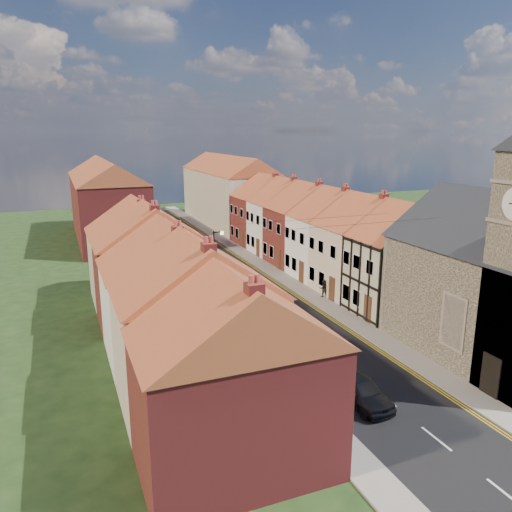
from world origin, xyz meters
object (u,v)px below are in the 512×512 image
(church, at_px, (507,269))
(car_near, at_px, (360,390))
(car_distant, at_px, (148,220))
(car_far, at_px, (166,236))
(car_mid, at_px, (199,267))
(lamppost, at_px, (215,262))
(pedestrian_left, at_px, (300,389))
(pedestrian_right, at_px, (323,288))

(church, xyz_separation_m, car_near, (-10.88, -1.23, -5.13))
(church, xyz_separation_m, car_distant, (-11.92, 55.36, -5.22))
(car_distant, bearing_deg, car_far, -102.38)
(car_mid, bearing_deg, lamppost, -107.00)
(car_mid, distance_m, pedestrian_left, 25.93)
(car_near, distance_m, car_mid, 26.75)
(car_near, xyz_separation_m, pedestrian_right, (6.62, 15.68, 0.13))
(car_mid, relative_size, car_distant, 1.01)
(pedestrian_right, bearing_deg, car_far, -66.05)
(car_mid, distance_m, car_distant, 29.88)
(pedestrian_left, relative_size, pedestrian_right, 1.12)
(car_mid, xyz_separation_m, pedestrian_right, (7.89, -11.03, 0.10))
(church, distance_m, car_mid, 28.69)
(car_near, height_order, pedestrian_right, pedestrian_right)
(pedestrian_right, bearing_deg, car_distant, -70.14)
(church, relative_size, car_near, 3.48)
(church, height_order, pedestrian_left, church)
(car_far, height_order, pedestrian_left, pedestrian_left)
(lamppost, bearing_deg, church, -51.70)
(car_near, distance_m, car_far, 44.17)
(car_far, distance_m, pedestrian_left, 43.37)
(church, xyz_separation_m, car_mid, (-12.15, 25.49, -5.09))
(lamppost, height_order, car_far, lamppost)
(car_far, distance_m, pedestrian_right, 29.44)
(car_far, relative_size, pedestrian_left, 2.31)
(car_mid, xyz_separation_m, car_far, (0.42, 17.45, -0.21))
(church, bearing_deg, car_distant, 102.15)
(church, distance_m, car_distant, 56.87)
(lamppost, xyz_separation_m, pedestrian_left, (-0.83, -17.05, -2.57))
(car_far, bearing_deg, car_near, -79.05)
(lamppost, xyz_separation_m, car_near, (2.29, -17.91, -2.79))
(car_distant, height_order, pedestrian_right, pedestrian_right)
(lamppost, height_order, car_distant, lamppost)
(lamppost, bearing_deg, car_mid, 83.37)
(church, bearing_deg, car_far, 105.28)
(car_near, bearing_deg, pedestrian_left, 162.23)
(car_mid, height_order, car_far, car_mid)
(car_near, xyz_separation_m, pedestrian_left, (-3.12, 0.85, 0.23))
(church, height_order, pedestrian_right, church)
(car_far, bearing_deg, pedestrian_right, -65.46)
(car_distant, distance_m, pedestrian_right, 41.62)
(car_distant, xyz_separation_m, pedestrian_left, (-2.07, -55.74, 0.32))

